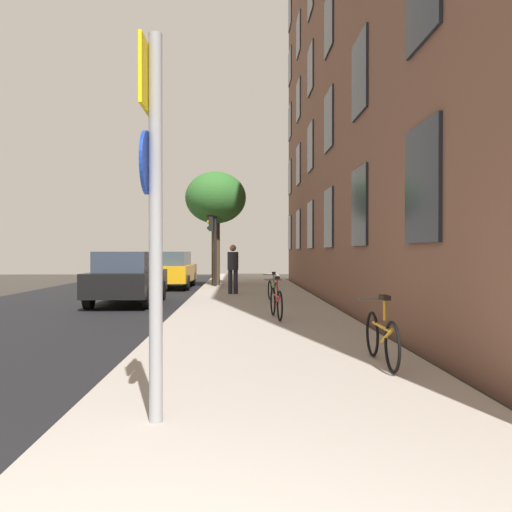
% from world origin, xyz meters
% --- Properties ---
extents(ground_plane, '(41.80, 41.80, 0.00)m').
position_xyz_m(ground_plane, '(-2.40, 15.00, 0.00)').
color(ground_plane, '#332D28').
extents(road_asphalt, '(7.00, 38.00, 0.01)m').
position_xyz_m(road_asphalt, '(-4.50, 15.00, 0.01)').
color(road_asphalt, black).
rests_on(road_asphalt, ground).
extents(sidewalk, '(4.20, 38.00, 0.12)m').
position_xyz_m(sidewalk, '(1.10, 15.00, 0.06)').
color(sidewalk, '#9E9389').
rests_on(sidewalk, ground).
extents(sign_post, '(0.15, 0.60, 3.44)m').
position_xyz_m(sign_post, '(-0.15, 2.90, 2.12)').
color(sign_post, gray).
rests_on(sign_post, sidewalk).
extents(traffic_light, '(0.43, 0.24, 3.26)m').
position_xyz_m(traffic_light, '(-0.53, 21.02, 2.36)').
color(traffic_light, black).
rests_on(traffic_light, sidewalk).
extents(tree_near, '(2.74, 2.74, 5.11)m').
position_xyz_m(tree_near, '(-0.44, 21.82, 4.01)').
color(tree_near, '#4C3823').
rests_on(tree_near, sidewalk).
extents(bicycle_0, '(0.42, 1.67, 0.94)m').
position_xyz_m(bicycle_0, '(2.52, 5.16, 0.49)').
color(bicycle_0, black).
rests_on(bicycle_0, sidewalk).
extents(bicycle_1, '(0.42, 1.68, 0.96)m').
position_xyz_m(bicycle_1, '(1.45, 10.01, 0.49)').
color(bicycle_1, black).
rests_on(bicycle_1, sidewalk).
extents(bicycle_2, '(0.42, 1.63, 0.90)m').
position_xyz_m(bicycle_2, '(1.64, 14.01, 0.47)').
color(bicycle_2, black).
rests_on(bicycle_2, sidewalk).
extents(pedestrian_0, '(0.46, 0.46, 1.76)m').
position_xyz_m(pedestrian_0, '(0.39, 16.93, 1.12)').
color(pedestrian_0, '#26262D').
rests_on(pedestrian_0, sidewalk).
extents(car_0, '(1.86, 4.23, 1.62)m').
position_xyz_m(car_0, '(-2.80, 14.33, 0.84)').
color(car_0, black).
rests_on(car_0, road_asphalt).
extents(car_1, '(1.97, 4.52, 1.62)m').
position_xyz_m(car_1, '(-2.43, 21.38, 0.84)').
color(car_1, orange).
rests_on(car_1, road_asphalt).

